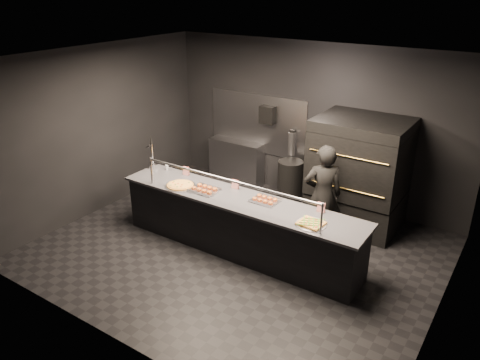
{
  "coord_description": "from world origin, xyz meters",
  "views": [
    {
      "loc": [
        3.59,
        -5.36,
        4.01
      ],
      "look_at": [
        -0.1,
        0.2,
        1.13
      ],
      "focal_mm": 35.0,
      "sensor_mm": 36.0,
      "label": 1
    }
  ],
  "objects_px": {
    "square_pizza": "(311,223)",
    "worker": "(323,195)",
    "pizza_oven": "(359,173)",
    "prep_shelf": "(236,161)",
    "towel_dispenser": "(268,115)",
    "slider_tray_b": "(265,200)",
    "round_pizza": "(180,185)",
    "slider_tray_a": "(204,189)",
    "trash_bin": "(290,181)",
    "service_counter": "(238,225)",
    "beer_tap": "(153,159)",
    "fire_extinguisher": "(292,143)"
  },
  "relations": [
    {
      "from": "service_counter",
      "to": "towel_dispenser",
      "type": "distance_m",
      "value": 2.78
    },
    {
      "from": "prep_shelf",
      "to": "slider_tray_b",
      "type": "xyz_separation_m",
      "value": [
        1.99,
        -2.19,
        0.49
      ]
    },
    {
      "from": "towel_dispenser",
      "to": "slider_tray_b",
      "type": "bearing_deg",
      "value": -60.26
    },
    {
      "from": "round_pizza",
      "to": "worker",
      "type": "height_order",
      "value": "worker"
    },
    {
      "from": "pizza_oven",
      "to": "fire_extinguisher",
      "type": "relative_size",
      "value": 3.78
    },
    {
      "from": "prep_shelf",
      "to": "round_pizza",
      "type": "relative_size",
      "value": 2.41
    },
    {
      "from": "prep_shelf",
      "to": "square_pizza",
      "type": "distance_m",
      "value": 3.83
    },
    {
      "from": "prep_shelf",
      "to": "towel_dispenser",
      "type": "bearing_deg",
      "value": 5.71
    },
    {
      "from": "pizza_oven",
      "to": "prep_shelf",
      "type": "relative_size",
      "value": 1.59
    },
    {
      "from": "square_pizza",
      "to": "trash_bin",
      "type": "relative_size",
      "value": 0.52
    },
    {
      "from": "square_pizza",
      "to": "trash_bin",
      "type": "height_order",
      "value": "square_pizza"
    },
    {
      "from": "slider_tray_b",
      "to": "round_pizza",
      "type": "bearing_deg",
      "value": -169.32
    },
    {
      "from": "square_pizza",
      "to": "pizza_oven",
      "type": "bearing_deg",
      "value": 92.48
    },
    {
      "from": "pizza_oven",
      "to": "round_pizza",
      "type": "relative_size",
      "value": 3.84
    },
    {
      "from": "pizza_oven",
      "to": "square_pizza",
      "type": "bearing_deg",
      "value": -87.52
    },
    {
      "from": "trash_bin",
      "to": "worker",
      "type": "distance_m",
      "value": 1.68
    },
    {
      "from": "beer_tap",
      "to": "slider_tray_a",
      "type": "bearing_deg",
      "value": -11.24
    },
    {
      "from": "round_pizza",
      "to": "towel_dispenser",
      "type": "bearing_deg",
      "value": 86.83
    },
    {
      "from": "pizza_oven",
      "to": "slider_tray_b",
      "type": "relative_size",
      "value": 4.61
    },
    {
      "from": "round_pizza",
      "to": "slider_tray_a",
      "type": "height_order",
      "value": "slider_tray_a"
    },
    {
      "from": "service_counter",
      "to": "pizza_oven",
      "type": "xyz_separation_m",
      "value": [
        1.2,
        1.9,
        0.5
      ]
    },
    {
      "from": "pizza_oven",
      "to": "slider_tray_a",
      "type": "bearing_deg",
      "value": -132.4
    },
    {
      "from": "beer_tap",
      "to": "slider_tray_b",
      "type": "bearing_deg",
      "value": -1.6
    },
    {
      "from": "slider_tray_b",
      "to": "towel_dispenser",
      "type": "bearing_deg",
      "value": 119.74
    },
    {
      "from": "towel_dispenser",
      "to": "round_pizza",
      "type": "relative_size",
      "value": 0.7
    },
    {
      "from": "slider_tray_a",
      "to": "service_counter",
      "type": "bearing_deg",
      "value": 6.78
    },
    {
      "from": "towel_dispenser",
      "to": "square_pizza",
      "type": "distance_m",
      "value": 3.4
    },
    {
      "from": "round_pizza",
      "to": "slider_tray_a",
      "type": "relative_size",
      "value": 1.01
    },
    {
      "from": "round_pizza",
      "to": "slider_tray_b",
      "type": "xyz_separation_m",
      "value": [
        1.43,
        0.27,
        0.01
      ]
    },
    {
      "from": "service_counter",
      "to": "trash_bin",
      "type": "relative_size",
      "value": 5.06
    },
    {
      "from": "slider_tray_b",
      "to": "square_pizza",
      "type": "height_order",
      "value": "slider_tray_b"
    },
    {
      "from": "service_counter",
      "to": "trash_bin",
      "type": "height_order",
      "value": "service_counter"
    },
    {
      "from": "beer_tap",
      "to": "slider_tray_a",
      "type": "xyz_separation_m",
      "value": [
        1.35,
        -0.27,
        -0.15
      ]
    },
    {
      "from": "slider_tray_b",
      "to": "trash_bin",
      "type": "relative_size",
      "value": 0.51
    },
    {
      "from": "prep_shelf",
      "to": "beer_tap",
      "type": "bearing_deg",
      "value": -99.36
    },
    {
      "from": "square_pizza",
      "to": "worker",
      "type": "height_order",
      "value": "worker"
    },
    {
      "from": "service_counter",
      "to": "beer_tap",
      "type": "distance_m",
      "value": 2.06
    },
    {
      "from": "slider_tray_b",
      "to": "trash_bin",
      "type": "xyz_separation_m",
      "value": [
        -0.59,
        1.97,
        -0.54
      ]
    },
    {
      "from": "prep_shelf",
      "to": "towel_dispenser",
      "type": "height_order",
      "value": "towel_dispenser"
    },
    {
      "from": "prep_shelf",
      "to": "square_pizza",
      "type": "height_order",
      "value": "square_pizza"
    },
    {
      "from": "prep_shelf",
      "to": "towel_dispenser",
      "type": "distance_m",
      "value": 1.31
    },
    {
      "from": "square_pizza",
      "to": "worker",
      "type": "xyz_separation_m",
      "value": [
        -0.32,
        1.11,
        -0.1
      ]
    },
    {
      "from": "towel_dispenser",
      "to": "trash_bin",
      "type": "xyz_separation_m",
      "value": [
        0.7,
        -0.29,
        -1.14
      ]
    },
    {
      "from": "pizza_oven",
      "to": "worker",
      "type": "relative_size",
      "value": 1.13
    },
    {
      "from": "towel_dispenser",
      "to": "worker",
      "type": "relative_size",
      "value": 0.21
    },
    {
      "from": "worker",
      "to": "beer_tap",
      "type": "bearing_deg",
      "value": -19.59
    },
    {
      "from": "pizza_oven",
      "to": "worker",
      "type": "xyz_separation_m",
      "value": [
        -0.23,
        -0.93,
        -0.12
      ]
    },
    {
      "from": "round_pizza",
      "to": "trash_bin",
      "type": "relative_size",
      "value": 0.61
    },
    {
      "from": "towel_dispenser",
      "to": "trash_bin",
      "type": "bearing_deg",
      "value": -22.63
    },
    {
      "from": "beer_tap",
      "to": "towel_dispenser",
      "type": "bearing_deg",
      "value": 64.42
    }
  ]
}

